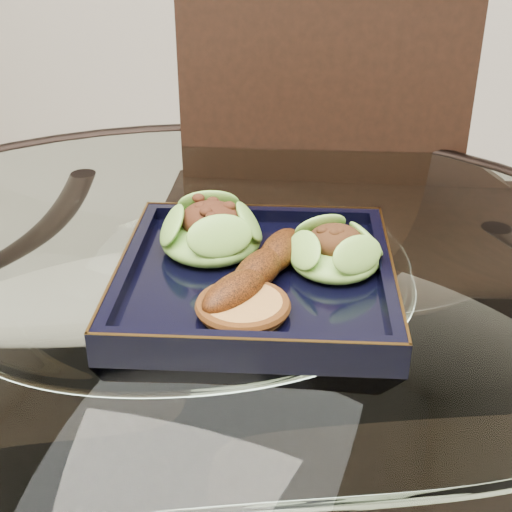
% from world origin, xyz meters
% --- Properties ---
extents(dining_table, '(1.13, 1.13, 0.77)m').
position_xyz_m(dining_table, '(-0.00, -0.00, 0.60)').
color(dining_table, white).
rests_on(dining_table, ground).
extents(dining_chair, '(0.55, 0.55, 1.05)m').
position_xyz_m(dining_chair, '(0.05, 0.37, 0.59)').
color(dining_chair, black).
rests_on(dining_chair, ground).
extents(navy_plate, '(0.33, 0.33, 0.02)m').
position_xyz_m(navy_plate, '(0.06, 0.04, 0.77)').
color(navy_plate, black).
rests_on(navy_plate, dining_table).
extents(lettuce_wrap_left, '(0.11, 0.11, 0.04)m').
position_xyz_m(lettuce_wrap_left, '(-0.01, 0.08, 0.80)').
color(lettuce_wrap_left, '#538E29').
rests_on(lettuce_wrap_left, navy_plate).
extents(lettuce_wrap_right, '(0.12, 0.12, 0.03)m').
position_xyz_m(lettuce_wrap_right, '(0.13, 0.08, 0.80)').
color(lettuce_wrap_right, '#4B8B28').
rests_on(lettuce_wrap_right, navy_plate).
extents(roasted_plantain, '(0.06, 0.17, 0.03)m').
position_xyz_m(roasted_plantain, '(0.06, 0.03, 0.80)').
color(roasted_plantain, '#552409').
rests_on(roasted_plantain, navy_plate).
extents(crumb_patty, '(0.09, 0.09, 0.01)m').
position_xyz_m(crumb_patty, '(0.07, -0.03, 0.79)').
color(crumb_patty, '#B77F3D').
rests_on(crumb_patty, navy_plate).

